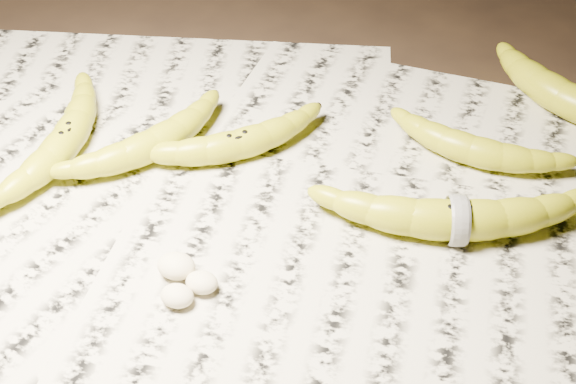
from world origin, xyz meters
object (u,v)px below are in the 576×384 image
(banana_center, at_px, (237,142))
(banana_taped, at_px, (457,217))
(banana_left_a, at_px, (65,138))
(banana_upper_a, at_px, (473,147))
(banana_left_b, at_px, (153,141))
(banana_upper_b, at_px, (564,95))

(banana_center, distance_m, banana_taped, 0.25)
(banana_center, bearing_deg, banana_left_a, 156.04)
(banana_upper_a, bearing_deg, banana_center, -155.23)
(banana_center, distance_m, banana_upper_a, 0.25)
(banana_left_b, relative_size, banana_upper_a, 1.06)
(banana_left_a, xyz_separation_m, banana_upper_b, (0.50, 0.26, 0.00))
(banana_left_b, distance_m, banana_taped, 0.33)
(banana_taped, height_order, banana_upper_b, same)
(banana_upper_b, bearing_deg, banana_upper_a, -91.99)
(banana_upper_b, bearing_deg, banana_left_b, -119.37)
(banana_center, bearing_deg, banana_upper_a, -24.40)
(banana_left_a, relative_size, banana_taped, 0.86)
(banana_upper_b, bearing_deg, banana_center, -116.95)
(banana_taped, relative_size, banana_upper_b, 1.22)
(banana_upper_b, bearing_deg, banana_taped, -76.62)
(banana_taped, bearing_deg, banana_left_a, 163.62)
(banana_left_a, height_order, banana_upper_a, banana_left_a)
(banana_left_b, xyz_separation_m, banana_center, (0.09, 0.03, -0.00))
(banana_center, relative_size, banana_upper_a, 1.07)
(banana_left_a, distance_m, banana_upper_b, 0.57)
(banana_center, bearing_deg, banana_taped, -51.77)
(banana_taped, bearing_deg, banana_upper_b, 54.22)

